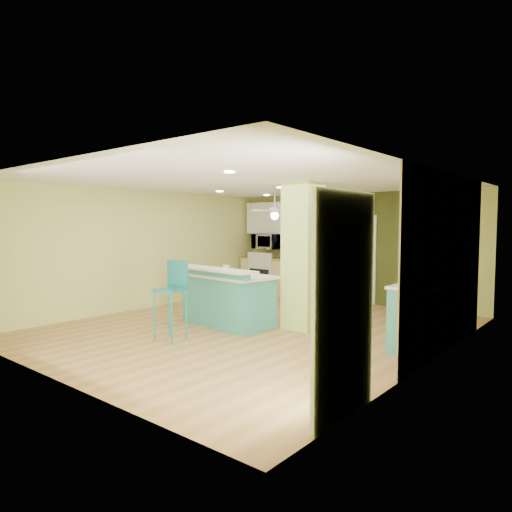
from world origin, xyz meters
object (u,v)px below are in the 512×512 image
(fruit_bowl, at_px, (300,258))
(peninsula, at_px, (227,298))
(bar_stool, at_px, (173,287))
(canister, at_px, (226,270))
(side_counter, at_px, (425,315))

(fruit_bowl, bearing_deg, peninsula, -78.22)
(bar_stool, relative_size, fruit_bowl, 4.16)
(peninsula, bearing_deg, canister, -48.86)
(bar_stool, height_order, fruit_bowl, bar_stool)
(bar_stool, bearing_deg, side_counter, 23.11)
(peninsula, relative_size, canister, 11.67)
(side_counter, bearing_deg, fruit_bowl, 147.09)
(fruit_bowl, bearing_deg, canister, -77.42)
(bar_stool, bearing_deg, canister, 78.59)
(peninsula, bearing_deg, bar_stool, -82.53)
(peninsula, distance_m, bar_stool, 1.29)
(side_counter, bearing_deg, peninsula, -166.64)
(side_counter, height_order, canister, canister)
(canister, bearing_deg, peninsula, 124.76)
(side_counter, xyz_separation_m, fruit_bowl, (-3.92, 2.53, 0.50))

